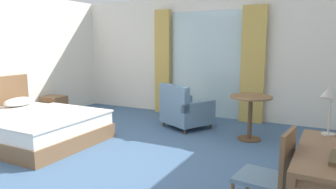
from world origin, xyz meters
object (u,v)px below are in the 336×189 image
(nightstand, at_px, (55,107))
(desk_chair, at_px, (272,173))
(bed, at_px, (28,125))
(armchair_by_window, at_px, (185,111))
(desk_lamp, at_px, (328,100))
(round_cafe_table, at_px, (250,107))

(nightstand, xyz_separation_m, desk_chair, (4.80, -2.06, 0.25))
(bed, distance_m, armchair_by_window, 2.75)
(desk_chair, relative_size, armchair_by_window, 0.86)
(desk_lamp, bearing_deg, bed, 177.44)
(bed, height_order, round_cafe_table, bed)
(desk_lamp, height_order, armchair_by_window, desk_lamp)
(bed, height_order, nightstand, bed)
(armchair_by_window, bearing_deg, desk_lamp, -41.10)
(desk_lamp, xyz_separation_m, armchair_by_window, (-2.37, 2.07, -0.75))
(nightstand, height_order, desk_lamp, desk_lamp)
(round_cafe_table, bearing_deg, desk_lamp, -59.69)
(bed, xyz_separation_m, desk_lamp, (4.38, -0.20, 0.82))
(nightstand, xyz_separation_m, desk_lamp, (5.19, -1.53, 0.84))
(bed, xyz_separation_m, nightstand, (-0.81, 1.34, -0.02))
(bed, relative_size, round_cafe_table, 3.02)
(bed, xyz_separation_m, desk_chair, (3.99, -0.73, 0.23))
(bed, distance_m, nightstand, 1.56)
(nightstand, relative_size, desk_chair, 0.54)
(armchair_by_window, xyz_separation_m, round_cafe_table, (1.26, -0.17, 0.22))
(bed, bearing_deg, nightstand, 121.22)
(desk_chair, bearing_deg, nightstand, 156.73)
(armchair_by_window, bearing_deg, round_cafe_table, -7.76)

